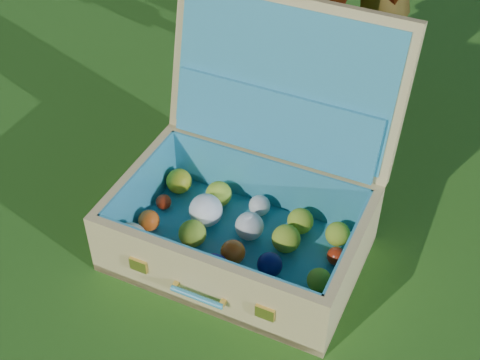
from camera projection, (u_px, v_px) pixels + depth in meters
name	position (u px, v px, depth m)	size (l,w,h in m)	color
ground	(250.00, 222.00, 2.04)	(60.00, 60.00, 0.00)	#215114
stray_ball	(111.00, 241.00, 1.94)	(0.07, 0.07, 0.07)	#3B5E9A
suitcase	(251.00, 186.00, 1.89)	(0.87, 0.83, 0.65)	#D8BD74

